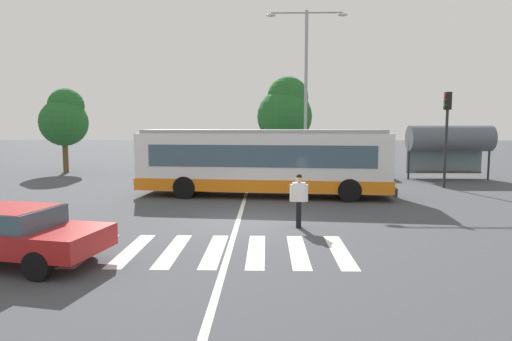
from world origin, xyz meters
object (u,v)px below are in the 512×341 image
background_tree_left (65,118)px  parked_car_champagne (368,164)px  city_transit_bus (263,162)px  parked_car_charcoal (200,164)px  parked_car_blue (282,165)px  traffic_light_far_corner (447,124)px  parked_car_white (162,164)px  parked_car_silver (241,164)px  foreground_sedan (9,232)px  background_tree_right (285,111)px  twin_arm_street_lamp (306,77)px  parked_car_black (328,165)px  bus_stop_shelter (450,139)px  pedestrian_crossing_street (299,198)px

background_tree_left → parked_car_champagne: bearing=-4.6°
city_transit_bus → background_tree_left: background_tree_left is taller
parked_car_charcoal → parked_car_blue: (5.34, -0.54, 0.00)m
city_transit_bus → background_tree_left: (-13.70, 9.56, 2.19)m
parked_car_blue → traffic_light_far_corner: (8.28, -4.67, 2.54)m
parked_car_white → parked_car_silver: 5.22m
foreground_sedan → parked_car_charcoal: size_ratio=1.04×
foreground_sedan → background_tree_right: (7.50, 24.22, 3.61)m
parked_car_silver → parked_car_champagne: 8.15m
parked_car_charcoal → twin_arm_street_lamp: (6.77, -0.55, 5.47)m
city_transit_bus → foreground_sedan: 11.61m
foreground_sedan → parked_car_silver: 18.40m
parked_car_black → bus_stop_shelter: 7.35m
city_transit_bus → background_tree_left: size_ratio=2.02×
parked_car_white → parked_car_champagne: same height
city_transit_bus → parked_car_black: (4.04, 7.36, -0.82)m
parked_car_black → parked_car_blue: bearing=178.7°
background_tree_right → parked_car_charcoal: bearing=-132.8°
foreground_sedan → traffic_light_far_corner: size_ratio=0.96×
parked_car_champagne → twin_arm_street_lamp: twin_arm_street_lamp is taller
pedestrian_crossing_street → parked_car_blue: (-0.04, 13.62, -0.20)m
bus_stop_shelter → twin_arm_street_lamp: 9.41m
parked_car_black → parked_car_champagne: bearing=11.7°
parked_car_black → parked_car_champagne: 2.69m
bus_stop_shelter → parked_car_charcoal: bearing=173.8°
parked_car_blue → parked_car_silver: bearing=170.0°
parked_car_charcoal → bus_stop_shelter: (15.30, -1.65, 1.65)m
pedestrian_crossing_street → background_tree_right: size_ratio=0.24×
city_transit_bus → parked_car_black: city_transit_bus is taller
parked_car_white → parked_car_silver: (5.22, -0.15, 0.00)m
parked_car_blue → foreground_sedan: bearing=-112.0°
parked_car_silver → parked_car_black: size_ratio=1.00×
pedestrian_crossing_street → background_tree_right: (0.43, 20.43, 3.41)m
city_transit_bus → parked_car_blue: (1.16, 7.42, -0.82)m
parked_car_white → parked_car_black: (10.74, -0.67, 0.00)m
parked_car_black → bus_stop_shelter: size_ratio=0.93×
parked_car_champagne → background_tree_left: bearing=175.4°
parked_car_silver → pedestrian_crossing_street: bearing=-79.3°
city_transit_bus → twin_arm_street_lamp: bearing=70.7°
parked_car_black → background_tree_right: bearing=109.3°
city_transit_bus → parked_car_white: city_transit_bus is taller
parked_car_black → bus_stop_shelter: bearing=-8.4°
city_transit_bus → foreground_sedan: bearing=-120.5°
parked_car_white → parked_car_blue: 7.88m
parked_car_charcoal → background_tree_left: bearing=170.5°
parked_car_white → parked_car_black: same height
pedestrian_crossing_street → bus_stop_shelter: bearing=51.5°
foreground_sedan → parked_car_silver: size_ratio=1.05×
parked_car_blue → parked_car_black: bearing=-1.3°
bus_stop_shelter → pedestrian_crossing_street: bearing=-128.5°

